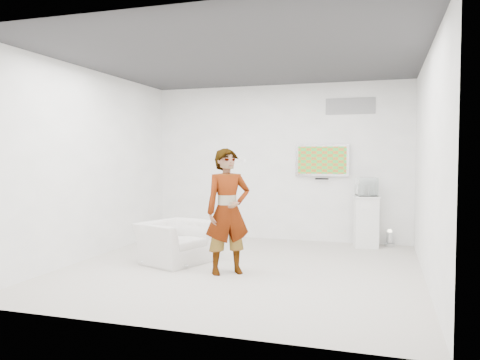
{
  "coord_description": "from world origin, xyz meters",
  "views": [
    {
      "loc": [
        1.96,
        -6.41,
        1.64
      ],
      "look_at": [
        -0.2,
        0.6,
        1.25
      ],
      "focal_mm": 35.0,
      "sensor_mm": 36.0,
      "label": 1
    }
  ],
  "objects": [
    {
      "name": "pedestal",
      "position": [
        1.67,
        2.19,
        0.46
      ],
      "size": [
        0.51,
        0.51,
        0.92
      ],
      "primitive_type": "cube",
      "rotation": [
        0.0,
        0.0,
        0.17
      ],
      "color": "white",
      "rests_on": "room"
    },
    {
      "name": "armchair",
      "position": [
        -1.09,
        0.06,
        0.31
      ],
      "size": [
        1.13,
        1.2,
        0.63
      ],
      "primitive_type": "imported",
      "rotation": [
        0.0,
        0.0,
        1.21
      ],
      "color": "silver",
      "rests_on": "room"
    },
    {
      "name": "vitrine",
      "position": [
        1.67,
        2.19,
        1.08
      ],
      "size": [
        0.42,
        0.42,
        0.33
      ],
      "primitive_type": "cube",
      "rotation": [
        0.0,
        0.0,
        0.31
      ],
      "color": "white",
      "rests_on": "pedestal"
    },
    {
      "name": "wii_remote",
      "position": [
        0.02,
        -0.06,
        1.56
      ],
      "size": [
        0.14,
        0.11,
        0.04
      ],
      "primitive_type": "cube",
      "rotation": [
        0.0,
        0.0,
        1.01
      ],
      "color": "white",
      "rests_on": "person"
    },
    {
      "name": "tv",
      "position": [
        0.85,
        2.45,
        1.55
      ],
      "size": [
        1.0,
        0.08,
        0.6
      ],
      "primitive_type": "cube",
      "color": "silver",
      "rests_on": "room"
    },
    {
      "name": "floor_uplight",
      "position": [
        2.08,
        2.35,
        0.15
      ],
      "size": [
        0.21,
        0.21,
        0.29
      ],
      "primitive_type": "cylinder",
      "rotation": [
        0.0,
        0.0,
        -0.1
      ],
      "color": "silver",
      "rests_on": "room"
    },
    {
      "name": "logo_decal",
      "position": [
        1.35,
        2.49,
        2.55
      ],
      "size": [
        0.9,
        0.02,
        0.3
      ],
      "primitive_type": "cube",
      "color": "gray",
      "rests_on": "room"
    },
    {
      "name": "person",
      "position": [
        -0.09,
        -0.33,
        0.87
      ],
      "size": [
        0.76,
        0.71,
        1.74
      ],
      "primitive_type": "imported",
      "rotation": [
        0.0,
        0.0,
        0.63
      ],
      "color": "silver",
      "rests_on": "room"
    },
    {
      "name": "console",
      "position": [
        1.67,
        2.19,
        1.01
      ],
      "size": [
        0.11,
        0.14,
        0.2
      ],
      "primitive_type": "cube",
      "rotation": [
        0.0,
        0.0,
        0.56
      ],
      "color": "white",
      "rests_on": "pedestal"
    },
    {
      "name": "room",
      "position": [
        0.0,
        0.0,
        1.5
      ],
      "size": [
        5.01,
        5.01,
        3.0
      ],
      "color": "#BAB2AB",
      "rests_on": "ground"
    }
  ]
}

